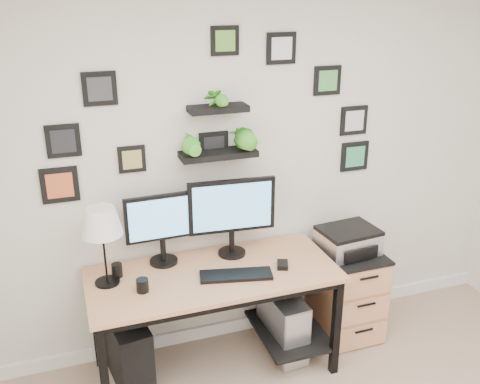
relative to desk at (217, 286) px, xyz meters
name	(u,v)px	position (x,y,z in m)	size (l,w,h in m)	color
room	(255,321)	(0.39, 0.32, -0.58)	(4.00, 4.00, 4.00)	tan
desk	(217,286)	(0.00, 0.00, 0.00)	(1.60, 0.70, 0.75)	tan
monitor_left	(162,224)	(-0.31, 0.19, 0.41)	(0.48, 0.19, 0.49)	black
monitor_right	(232,211)	(0.16, 0.16, 0.45)	(0.59, 0.20, 0.54)	black
keyboard	(236,275)	(0.09, -0.13, 0.14)	(0.46, 0.15, 0.02)	black
mouse	(283,265)	(0.41, -0.11, 0.14)	(0.07, 0.11, 0.03)	black
table_lamp	(101,223)	(-0.69, 0.06, 0.53)	(0.25, 0.25, 0.51)	black
mug	(142,285)	(-0.50, -0.11, 0.17)	(0.07, 0.07, 0.08)	black
pen_cup	(117,270)	(-0.62, 0.12, 0.17)	(0.07, 0.07, 0.09)	black
pc_tower_black	(129,351)	(-0.61, 0.03, -0.39)	(0.21, 0.47, 0.47)	black
pc_tower_grey	(283,324)	(0.47, -0.02, -0.40)	(0.23, 0.47, 0.46)	gray
file_cabinet	(347,292)	(1.02, 0.06, -0.29)	(0.43, 0.53, 0.67)	tan
printer	(348,240)	(1.00, 0.06, 0.14)	(0.43, 0.36, 0.18)	silver
wall_decor	(220,124)	(0.11, 0.26, 1.02)	(2.28, 0.18, 1.05)	black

